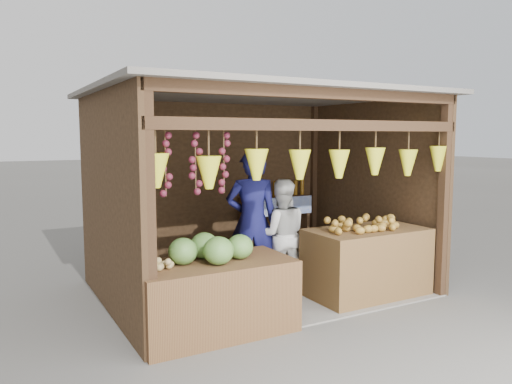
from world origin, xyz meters
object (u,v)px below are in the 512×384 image
counter_right (367,262)px  vendor_seated (133,238)px  woman_standing (281,235)px  counter_left (214,297)px  man_standing (252,222)px

counter_right → vendor_seated: vendor_seated is taller
counter_right → woman_standing: (-0.83, 0.77, 0.31)m
woman_standing → vendor_seated: woman_standing is taller
counter_left → man_standing: (1.03, 1.06, 0.56)m
man_standing → woman_standing: man_standing is taller
counter_left → vendor_seated: (-0.51, 1.27, 0.46)m
woman_standing → man_standing: bearing=6.7°
counter_left → counter_right: counter_right is taller
man_standing → vendor_seated: man_standing is taller
counter_right → man_standing: 1.59m
counter_left → vendor_seated: 1.45m
counter_left → vendor_seated: size_ratio=1.63×
man_standing → counter_right: bearing=167.1°
counter_left → woman_standing: size_ratio=1.11×
counter_left → woman_standing: woman_standing is taller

